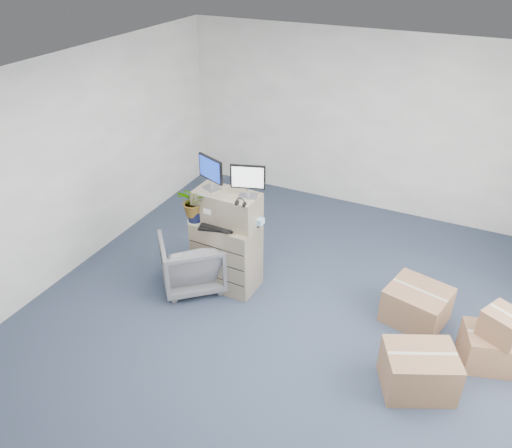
% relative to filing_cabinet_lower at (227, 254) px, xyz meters
% --- Properties ---
extents(ground, '(7.00, 7.00, 0.00)m').
position_rel_filing_cabinet_lower_xyz_m(ground, '(0.94, -0.60, -0.46)').
color(ground, '#263545').
rests_on(ground, ground).
extents(wall_back, '(6.00, 0.02, 2.80)m').
position_rel_filing_cabinet_lower_xyz_m(wall_back, '(0.94, 2.91, 0.94)').
color(wall_back, beige).
rests_on(wall_back, ground).
extents(filing_cabinet_lower, '(0.81, 0.51, 0.93)m').
position_rel_filing_cabinet_lower_xyz_m(filing_cabinet_lower, '(0.00, 0.00, 0.00)').
color(filing_cabinet_lower, gray).
rests_on(filing_cabinet_lower, ground).
extents(filing_cabinet_upper, '(0.81, 0.42, 0.40)m').
position_rel_filing_cabinet_lower_xyz_m(filing_cabinet_upper, '(0.00, 0.04, 0.66)').
color(filing_cabinet_upper, gray).
rests_on(filing_cabinet_upper, filing_cabinet_lower).
extents(monitor_left, '(0.39, 0.23, 0.41)m').
position_rel_filing_cabinet_lower_xyz_m(monitor_left, '(-0.22, 0.06, 1.09)').
color(monitor_left, '#99999E').
rests_on(monitor_left, filing_cabinet_upper).
extents(monitor_right, '(0.40, 0.21, 0.40)m').
position_rel_filing_cabinet_lower_xyz_m(monitor_right, '(0.28, 0.07, 1.09)').
color(monitor_right, '#99999E').
rests_on(monitor_right, filing_cabinet_upper).
extents(headphones, '(0.12, 0.02, 0.12)m').
position_rel_filing_cabinet_lower_xyz_m(headphones, '(0.29, -0.15, 0.89)').
color(headphones, black).
rests_on(headphones, filing_cabinet_upper).
extents(keyboard, '(0.46, 0.28, 0.02)m').
position_rel_filing_cabinet_lower_xyz_m(keyboard, '(-0.03, -0.16, 0.47)').
color(keyboard, black).
rests_on(keyboard, filing_cabinet_lower).
extents(mouse, '(0.09, 0.07, 0.03)m').
position_rel_filing_cabinet_lower_xyz_m(mouse, '(0.36, -0.12, 0.48)').
color(mouse, silver).
rests_on(mouse, filing_cabinet_lower).
extents(water_bottle, '(0.06, 0.06, 0.21)m').
position_rel_filing_cabinet_lower_xyz_m(water_bottle, '(0.12, 0.07, 0.57)').
color(water_bottle, gray).
rests_on(water_bottle, filing_cabinet_lower).
extents(phone_dock, '(0.05, 0.04, 0.11)m').
position_rel_filing_cabinet_lower_xyz_m(phone_dock, '(-0.06, 0.05, 0.50)').
color(phone_dock, silver).
rests_on(phone_dock, filing_cabinet_lower).
extents(external_drive, '(0.18, 0.16, 0.05)m').
position_rel_filing_cabinet_lower_xyz_m(external_drive, '(0.34, 0.14, 0.49)').
color(external_drive, black).
rests_on(external_drive, filing_cabinet_lower).
extents(tissue_box, '(0.20, 0.10, 0.07)m').
position_rel_filing_cabinet_lower_xyz_m(tissue_box, '(0.36, 0.09, 0.55)').
color(tissue_box, '#3D87D0').
rests_on(tissue_box, external_drive).
extents(potted_plant, '(0.36, 0.40, 0.40)m').
position_rel_filing_cabinet_lower_xyz_m(potted_plant, '(-0.36, -0.13, 0.69)').
color(potted_plant, '#9FB290').
rests_on(potted_plant, filing_cabinet_lower).
extents(office_chair, '(1.03, 1.03, 0.78)m').
position_rel_filing_cabinet_lower_xyz_m(office_chair, '(-0.40, -0.20, -0.08)').
color(office_chair, slate).
rests_on(office_chair, ground).
extents(cardboard_boxes, '(1.57, 1.80, 0.72)m').
position_rel_filing_cabinet_lower_xyz_m(cardboard_boxes, '(2.67, -0.12, -0.21)').
color(cardboard_boxes, brown).
rests_on(cardboard_boxes, ground).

